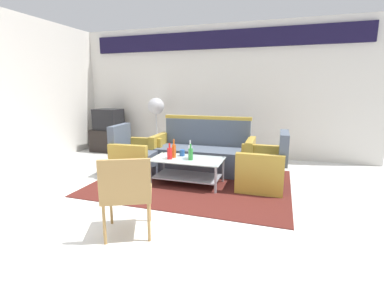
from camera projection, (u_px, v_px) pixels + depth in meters
The scene contains 16 objects.
ground_plane at pixel (163, 207), 3.50m from camera, with size 14.00×14.00×0.00m, color white.
wall_back at pixel (218, 88), 6.05m from camera, with size 6.52×0.19×2.80m.
rug at pixel (192, 182), 4.41m from camera, with size 2.98×2.22×0.01m, color #511E19.
couch at pixel (203, 153), 5.01m from camera, with size 1.81×0.75×0.96m.
armchair_left at pixel (135, 158), 4.79m from camera, with size 0.74×0.80×0.85m.
armchair_right at pixel (263, 169), 4.14m from camera, with size 0.71×0.77×0.85m.
coffee_table at pixel (187, 167), 4.29m from camera, with size 1.10×0.60×0.40m.
bottle_red at pixel (170, 153), 4.23m from camera, with size 0.08×0.08×0.24m.
bottle_green at pixel (191, 154), 4.18m from camera, with size 0.07×0.07×0.25m.
bottle_orange at pixel (174, 151), 4.32m from camera, with size 0.06×0.06×0.29m.
bottle_clear at pixel (190, 151), 4.27m from camera, with size 0.06×0.06×0.28m.
cup at pixel (182, 153), 4.44m from camera, with size 0.08×0.08×0.10m, color #2659A5.
tv_stand at pixel (110, 140), 6.58m from camera, with size 0.80×0.50×0.52m, color black.
television at pixel (108, 119), 6.48m from camera, with size 0.62×0.47×0.48m.
pedestal_fan at pixel (156, 110), 6.11m from camera, with size 0.36×0.36×1.27m.
wicker_chair at pixel (127, 190), 2.72m from camera, with size 0.64×0.64×0.84m.
Camera 1 is at (1.35, -3.00, 1.48)m, focal length 25.93 mm.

